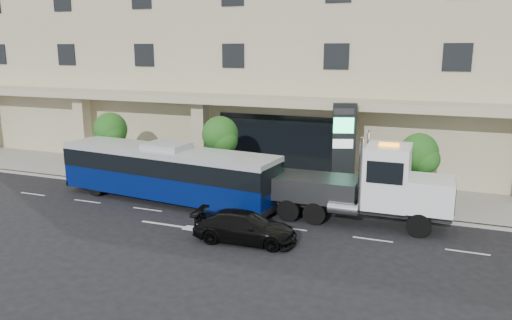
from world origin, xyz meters
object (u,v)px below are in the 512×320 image
at_px(tow_truck, 368,187).
at_px(black_sedan, 245,227).
at_px(signage_pylon, 343,148).
at_px(city_bus, 167,172).

bearing_deg(tow_truck, black_sedan, -137.72).
relative_size(tow_truck, signage_pylon, 1.86).
relative_size(city_bus, black_sedan, 2.86).
xyz_separation_m(city_bus, signage_pylon, (9.03, 4.56, 1.15)).
bearing_deg(city_bus, black_sedan, -26.19).
distance_m(city_bus, black_sedan, 7.66).
height_order(city_bus, signage_pylon, signage_pylon).
distance_m(city_bus, signage_pylon, 10.18).
xyz_separation_m(city_bus, tow_truck, (11.14, 0.32, 0.15)).
bearing_deg(black_sedan, signage_pylon, -21.31).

